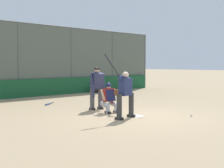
{
  "coord_description": "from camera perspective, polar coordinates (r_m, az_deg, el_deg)",
  "views": [
    {
      "loc": [
        7.76,
        6.88,
        1.74
      ],
      "look_at": [
        0.16,
        -1.0,
        1.05
      ],
      "focal_mm": 50.0,
      "sensor_mm": 36.0,
      "label": 1
    }
  ],
  "objects": [
    {
      "name": "equipment_bag_dugout_side",
      "position": [
        19.33,
        -2.4,
        -1.08
      ],
      "size": [
        1.39,
        0.32,
        0.32
      ],
      "color": "black",
      "rests_on": "ground_plane"
    },
    {
      "name": "umpire_home",
      "position": [
        11.97,
        -2.78,
        -0.58
      ],
      "size": [
        0.66,
        0.45,
        1.62
      ],
      "rotation": [
        0.0,
        0.0,
        -0.12
      ],
      "color": "#4C4C51",
      "rests_on": "ground_plane"
    },
    {
      "name": "spare_bat_by_padding",
      "position": [
        13.74,
        -11.56,
        -3.6
      ],
      "size": [
        0.73,
        0.54,
        0.07
      ],
      "rotation": [
        0.0,
        0.0,
        0.62
      ],
      "color": "black",
      "rests_on": "ground_plane"
    },
    {
      "name": "backstop_fence",
      "position": [
        16.96,
        -16.78,
        4.55
      ],
      "size": [
        20.5,
        0.08,
        3.95
      ],
      "color": "#515651",
      "rests_on": "ground_plane"
    },
    {
      "name": "home_plate_marker",
      "position": [
        10.51,
        4.44,
        -5.9
      ],
      "size": [
        0.43,
        0.43,
        0.01
      ],
      "primitive_type": "cube",
      "color": "white",
      "rests_on": "ground_plane"
    },
    {
      "name": "spare_bat_third_base_side",
      "position": [
        18.31,
        1.15,
        -1.74
      ],
      "size": [
        0.44,
        0.81,
        0.07
      ],
      "rotation": [
        0.0,
        0.0,
        5.18
      ],
      "color": "black",
      "rests_on": "ground_plane"
    },
    {
      "name": "padding_wall",
      "position": [
        16.92,
        -16.52,
        -0.83
      ],
      "size": [
        20.02,
        0.18,
        0.95
      ],
      "primitive_type": "cube",
      "color": "#19512D",
      "rests_on": "ground_plane"
    },
    {
      "name": "fielding_glove_on_dirt",
      "position": [
        16.1,
        -2.13,
        -2.39
      ],
      "size": [
        0.33,
        0.25,
        0.12
      ],
      "color": "brown",
      "rests_on": "ground_plane"
    },
    {
      "name": "catcher_behind_plate",
      "position": [
        11.21,
        -0.4,
        -2.43
      ],
      "size": [
        0.59,
        0.73,
        1.09
      ],
      "rotation": [
        0.0,
        0.0,
        -0.15
      ],
      "color": "#B7B7BC",
      "rests_on": "ground_plane"
    },
    {
      "name": "batter_at_plate",
      "position": [
        10.01,
        2.4,
        -1.67
      ],
      "size": [
        1.05,
        0.58,
        2.09
      ],
      "rotation": [
        0.0,
        0.0,
        0.15
      ],
      "color": "#333333",
      "rests_on": "ground_plane"
    },
    {
      "name": "baseball_loose",
      "position": [
        10.87,
        14.3,
        -5.52
      ],
      "size": [
        0.07,
        0.07,
        0.07
      ],
      "primitive_type": "sphere",
      "color": "white",
      "rests_on": "ground_plane"
    },
    {
      "name": "ground_plane",
      "position": [
        10.52,
        4.44,
        -5.93
      ],
      "size": [
        160.0,
        160.0,
        0.0
      ],
      "primitive_type": "plane",
      "color": "tan"
    }
  ]
}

